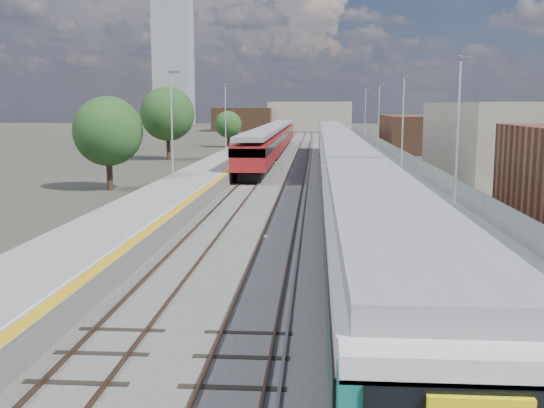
# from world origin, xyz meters

# --- Properties ---
(ground) EXTENTS (320.00, 320.00, 0.00)m
(ground) POSITION_xyz_m (0.00, 50.00, 0.00)
(ground) COLOR #47443A
(ground) RESTS_ON ground
(ballast_bed) EXTENTS (10.50, 155.00, 0.06)m
(ballast_bed) POSITION_xyz_m (-2.25, 52.50, 0.03)
(ballast_bed) COLOR #565451
(ballast_bed) RESTS_ON ground
(tracks) EXTENTS (8.96, 160.00, 0.17)m
(tracks) POSITION_xyz_m (-1.65, 54.18, 0.11)
(tracks) COLOR #4C3323
(tracks) RESTS_ON ground
(platform_right) EXTENTS (4.70, 155.00, 8.52)m
(platform_right) POSITION_xyz_m (5.28, 52.49, 0.54)
(platform_right) COLOR slate
(platform_right) RESTS_ON ground
(platform_left) EXTENTS (4.30, 155.00, 8.52)m
(platform_left) POSITION_xyz_m (-9.05, 52.49, 0.52)
(platform_left) COLOR slate
(platform_left) RESTS_ON ground
(buildings) EXTENTS (72.00, 185.50, 40.00)m
(buildings) POSITION_xyz_m (-18.12, 138.60, 10.70)
(buildings) COLOR brown
(buildings) RESTS_ON ground
(green_train) EXTENTS (2.99, 83.23, 3.29)m
(green_train) POSITION_xyz_m (1.50, 38.44, 2.32)
(green_train) COLOR black
(green_train) RESTS_ON ground
(red_train) EXTENTS (2.87, 58.25, 3.63)m
(red_train) POSITION_xyz_m (-5.50, 67.65, 2.14)
(red_train) COLOR black
(red_train) RESTS_ON ground
(tree_a) EXTENTS (5.04, 5.04, 6.84)m
(tree_a) POSITION_xyz_m (-15.32, 35.83, 4.30)
(tree_a) COLOR #382619
(tree_a) RESTS_ON ground
(tree_b) EXTENTS (6.09, 6.09, 8.25)m
(tree_b) POSITION_xyz_m (-17.03, 61.83, 5.20)
(tree_b) COLOR #382619
(tree_b) RESTS_ON ground
(tree_c) EXTENTS (3.94, 3.94, 5.34)m
(tree_c) POSITION_xyz_m (-13.26, 84.13, 3.36)
(tree_c) COLOR #382619
(tree_c) RESTS_ON ground
(tree_d) EXTENTS (4.34, 4.34, 5.89)m
(tree_d) POSITION_xyz_m (23.07, 66.10, 3.70)
(tree_d) COLOR #382619
(tree_d) RESTS_ON ground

